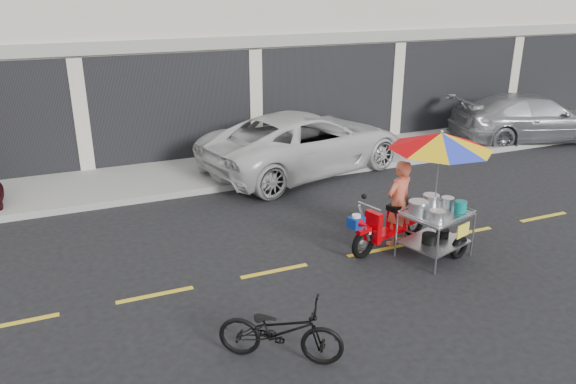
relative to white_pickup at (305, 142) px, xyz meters
name	(u,v)px	position (x,y,z in m)	size (l,w,h in m)	color
ground	(377,251)	(-0.69, -4.70, -0.76)	(90.00, 90.00, 0.00)	black
sidewalk	(269,162)	(-0.69, 0.80, -0.68)	(45.00, 3.00, 0.15)	gray
centerline	(377,250)	(-0.69, -4.70, -0.76)	(42.00, 0.10, 0.01)	gold
white_pickup	(305,142)	(0.00, 0.00, 0.00)	(2.52, 5.47, 1.52)	silver
silver_pickup	(531,118)	(7.49, 0.00, -0.05)	(1.99, 4.89, 1.42)	gray
near_bicycle	(280,330)	(-3.47, -6.91, -0.33)	(0.57, 1.63, 0.86)	black
food_vendor_rig	(424,175)	(-0.01, -4.97, 0.68)	(2.65, 2.20, 2.29)	black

